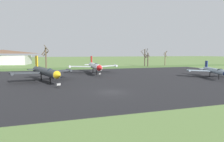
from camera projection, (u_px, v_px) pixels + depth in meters
name	position (u px, v px, depth m)	size (l,w,h in m)	color
ground_plane	(111.00, 92.00, 28.59)	(600.00, 600.00, 0.00)	#607F42
asphalt_apron	(93.00, 79.00, 43.48)	(96.74, 52.06, 0.05)	black
grass_verge_strip	(78.00, 68.00, 74.03)	(156.74, 12.00, 0.06)	#4C6D34
jet_fighter_front_left	(215.00, 71.00, 44.13)	(11.48, 13.10, 4.08)	#8EA3B2
jet_fighter_front_right	(95.00, 66.00, 52.99)	(14.79, 17.58, 5.21)	silver
info_placard_front_right	(100.00, 75.00, 46.08)	(0.53, 0.35, 1.13)	black
jet_fighter_rear_center	(45.00, 72.00, 38.10)	(12.84, 15.35, 5.56)	#33383D
info_placard_rear_center	(59.00, 85.00, 31.19)	(0.68, 0.34, 0.99)	black
bare_tree_center	(46.00, 56.00, 75.03)	(3.11, 3.12, 9.46)	brown
bare_tree_right_of_center	(148.00, 59.00, 83.03)	(1.90, 2.07, 6.51)	#42382D
bare_tree_far_right	(145.00, 57.00, 86.29)	(3.30, 3.37, 8.35)	#42382D
bare_tree_backdrop_extra	(165.00, 58.00, 90.38)	(2.06, 2.14, 7.37)	brown
visitor_building	(3.00, 57.00, 98.24)	(28.58, 16.79, 8.03)	beige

